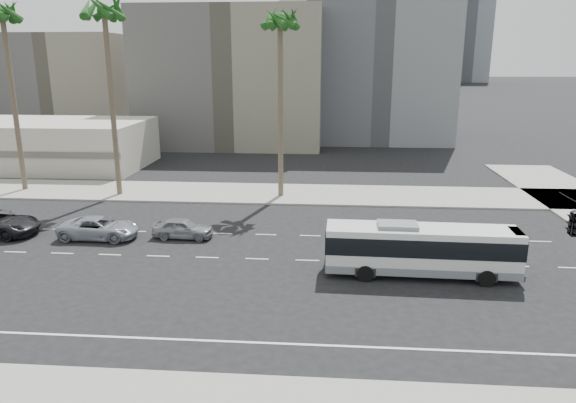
# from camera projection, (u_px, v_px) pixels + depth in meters

# --- Properties ---
(ground) EXTENTS (700.00, 700.00, 0.00)m
(ground) POSITION_uv_depth(u_px,v_px,m) (307.00, 260.00, 31.02)
(ground) COLOR black
(ground) RESTS_ON ground
(sidewalk_north) EXTENTS (120.00, 7.00, 0.15)m
(sidewalk_north) POSITION_uv_depth(u_px,v_px,m) (315.00, 194.00, 45.92)
(sidewalk_north) COLOR gray
(sidewalk_north) RESTS_ON ground
(commercial_low) EXTENTS (22.00, 12.16, 5.00)m
(commercial_low) POSITION_uv_depth(u_px,v_px,m) (44.00, 144.00, 57.61)
(commercial_low) COLOR #B4AFA0
(commercial_low) RESTS_ON ground
(midrise_beige_west) EXTENTS (24.00, 18.00, 18.00)m
(midrise_beige_west) POSITION_uv_depth(u_px,v_px,m) (235.00, 78.00, 72.87)
(midrise_beige_west) COLOR #5C5953
(midrise_beige_west) RESTS_ON ground
(midrise_gray_center) EXTENTS (20.00, 20.00, 26.00)m
(midrise_gray_center) POSITION_uv_depth(u_px,v_px,m) (377.00, 48.00, 77.07)
(midrise_gray_center) COLOR #595B60
(midrise_gray_center) RESTS_ON ground
(midrise_beige_far) EXTENTS (18.00, 16.00, 15.00)m
(midrise_beige_far) POSITION_uv_depth(u_px,v_px,m) (72.00, 86.00, 80.00)
(midrise_beige_far) COLOR #5C5953
(midrise_beige_far) RESTS_ON ground
(civic_tower) EXTENTS (42.00, 42.00, 129.00)m
(civic_tower) POSITION_uv_depth(u_px,v_px,m) (325.00, 2.00, 261.61)
(civic_tower) COLOR beige
(civic_tower) RESTS_ON ground
(highrise_right) EXTENTS (26.00, 26.00, 70.00)m
(highrise_right) POSITION_uv_depth(u_px,v_px,m) (428.00, 6.00, 239.87)
(highrise_right) COLOR slate
(highrise_right) RESTS_ON ground
(highrise_far) EXTENTS (22.00, 22.00, 60.00)m
(highrise_far) POSITION_uv_depth(u_px,v_px,m) (466.00, 22.00, 268.19)
(highrise_far) COLOR slate
(highrise_far) RESTS_ON ground
(city_bus) EXTENTS (10.37, 2.60, 2.96)m
(city_bus) POSITION_uv_depth(u_px,v_px,m) (421.00, 249.00, 28.49)
(city_bus) COLOR silver
(city_bus) RESTS_ON ground
(car_a) EXTENTS (1.75, 4.03, 1.35)m
(car_a) POSITION_uv_depth(u_px,v_px,m) (183.00, 228.00, 34.79)
(car_a) COLOR gray
(car_a) RESTS_ON ground
(car_b) EXTENTS (2.43, 5.18, 1.43)m
(car_b) POSITION_uv_depth(u_px,v_px,m) (99.00, 228.00, 34.69)
(car_b) COLOR #8E939C
(car_b) RESTS_ON ground
(palm_near) EXTENTS (4.64, 4.64, 15.65)m
(palm_near) POSITION_uv_depth(u_px,v_px,m) (280.00, 24.00, 41.62)
(palm_near) COLOR brown
(palm_near) RESTS_ON ground
(palm_mid) EXTENTS (5.34, 5.34, 16.50)m
(palm_mid) POSITION_uv_depth(u_px,v_px,m) (104.00, 15.00, 41.96)
(palm_mid) COLOR brown
(palm_mid) RESTS_ON ground
(palm_far) EXTENTS (4.74, 4.74, 16.32)m
(palm_far) POSITION_uv_depth(u_px,v_px,m) (2.00, 17.00, 43.70)
(palm_far) COLOR brown
(palm_far) RESTS_ON ground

